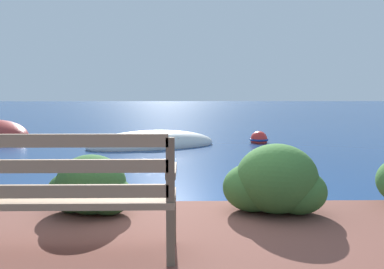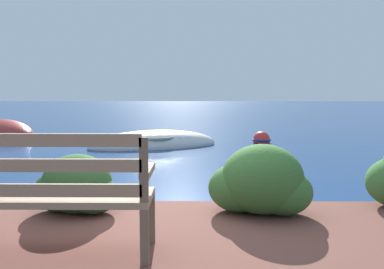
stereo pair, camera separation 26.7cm
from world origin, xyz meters
name	(u,v)px [view 1 (the left image)]	position (x,y,z in m)	size (l,w,h in m)	color
ground_plane	(171,221)	(0.00, 0.00, 0.00)	(80.00, 80.00, 0.00)	navy
park_bench	(59,192)	(-0.76, -1.52, 0.71)	(1.69, 0.48, 0.93)	brown
hedge_clump_left	(90,188)	(-0.78, -0.43, 0.47)	(0.86, 0.62, 0.59)	#2D5628
hedge_clump_centre	(275,183)	(1.05, -0.44, 0.52)	(1.01, 0.73, 0.69)	#38662D
rowboat_nearest	(152,144)	(-0.64, 5.86, 0.06)	(3.44, 2.25, 0.71)	silver
mooring_buoy	(259,140)	(2.13, 6.60, 0.08)	(0.50, 0.50, 0.45)	red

